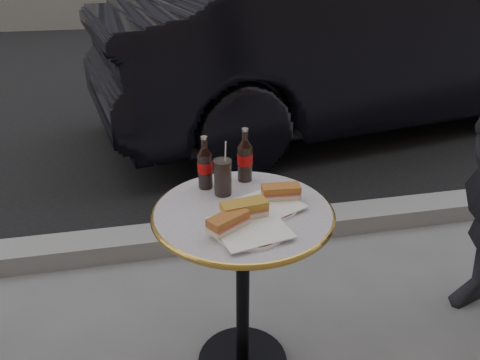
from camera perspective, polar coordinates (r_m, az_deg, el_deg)
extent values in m
cube|color=black|center=(6.53, -9.18, 12.79)|extent=(40.00, 8.00, 0.00)
cube|color=gray|center=(2.70, -3.73, -6.69)|extent=(40.00, 0.20, 0.12)
cylinder|color=white|center=(1.47, 1.23, -6.05)|extent=(0.23, 0.23, 0.01)
cylinder|color=white|center=(1.60, 3.55, -3.15)|extent=(0.25, 0.25, 0.01)
cube|color=#A75E2A|center=(1.45, -1.45, -5.20)|extent=(0.15, 0.13, 0.05)
cube|color=#B4812D|center=(1.51, 0.52, -3.67)|extent=(0.16, 0.09, 0.05)
cube|color=#AA612B|center=(1.63, 5.00, -1.53)|extent=(0.14, 0.07, 0.05)
cylinder|color=black|center=(1.65, -2.11, 0.35)|extent=(0.08, 0.08, 0.13)
imported|color=black|center=(4.48, 14.05, 15.99)|extent=(2.42, 4.83, 1.52)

